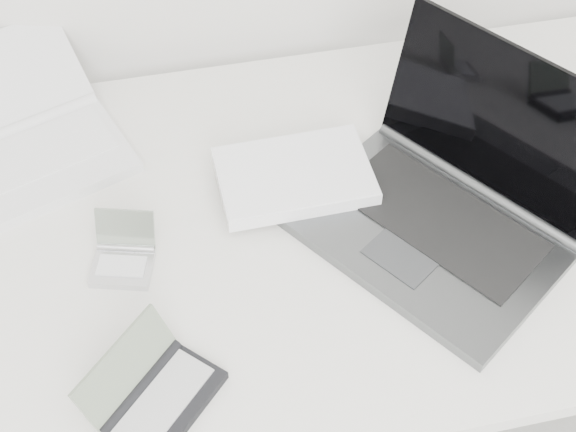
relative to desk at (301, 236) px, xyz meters
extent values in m
cube|color=white|center=(0.00, 0.00, 0.03)|extent=(1.60, 0.80, 0.03)
cylinder|color=silver|center=(0.75, 0.35, -0.33)|extent=(0.04, 0.04, 0.70)
cube|color=#56595B|center=(0.18, -0.09, 0.06)|extent=(0.45, 0.48, 0.02)
cube|color=black|center=(0.21, -0.06, 0.07)|extent=(0.31, 0.35, 0.00)
cube|color=black|center=(0.31, 0.01, 0.19)|extent=(0.27, 0.36, 0.25)
cylinder|color=#56595B|center=(0.29, -0.01, 0.07)|extent=(0.24, 0.33, 0.02)
cube|color=#3A3C3F|center=(0.13, -0.12, 0.07)|extent=(0.11, 0.12, 0.00)
cube|color=white|center=(0.00, 0.06, 0.08)|extent=(0.25, 0.17, 0.03)
cube|color=white|center=(0.00, 0.06, 0.09)|extent=(0.24, 0.16, 0.00)
cube|color=white|center=(-0.40, 0.20, 0.06)|extent=(0.33, 0.28, 0.02)
cube|color=silver|center=(-0.41, 0.22, 0.07)|extent=(0.27, 0.19, 0.00)
cylinder|color=white|center=(-0.44, 0.29, 0.07)|extent=(0.27, 0.12, 0.02)
cube|color=silver|center=(-0.29, -0.05, 0.05)|extent=(0.11, 0.09, 0.01)
cube|color=silver|center=(-0.29, -0.05, 0.06)|extent=(0.08, 0.06, 0.00)
cube|color=#93A093|center=(-0.28, 0.00, 0.09)|extent=(0.10, 0.05, 0.06)
cylinder|color=silver|center=(-0.28, -0.01, 0.06)|extent=(0.09, 0.04, 0.01)
cube|color=black|center=(-0.25, -0.29, 0.05)|extent=(0.18, 0.18, 0.02)
cube|color=#9D9D9D|center=(-0.25, -0.28, 0.06)|extent=(0.15, 0.15, 0.00)
cube|color=gray|center=(-0.29, -0.24, 0.10)|extent=(0.14, 0.14, 0.07)
cylinder|color=black|center=(-0.28, -0.26, 0.06)|extent=(0.12, 0.13, 0.02)
camera|label=1|loc=(-0.19, -0.80, 1.05)|focal=50.00mm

